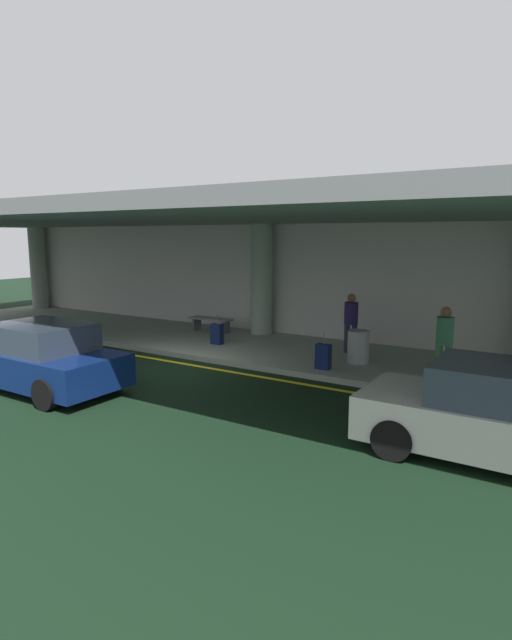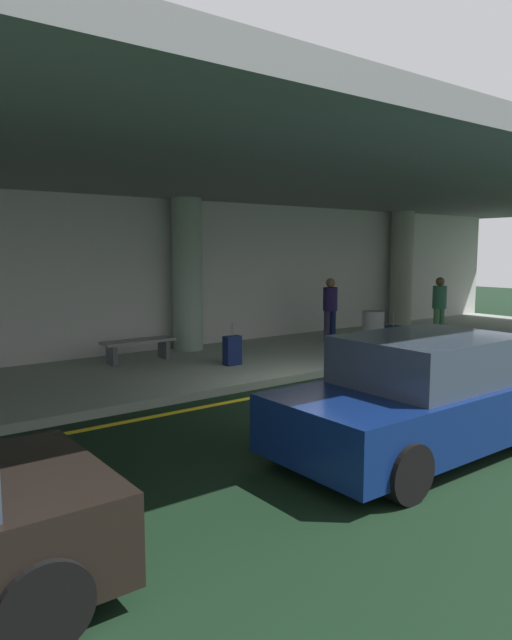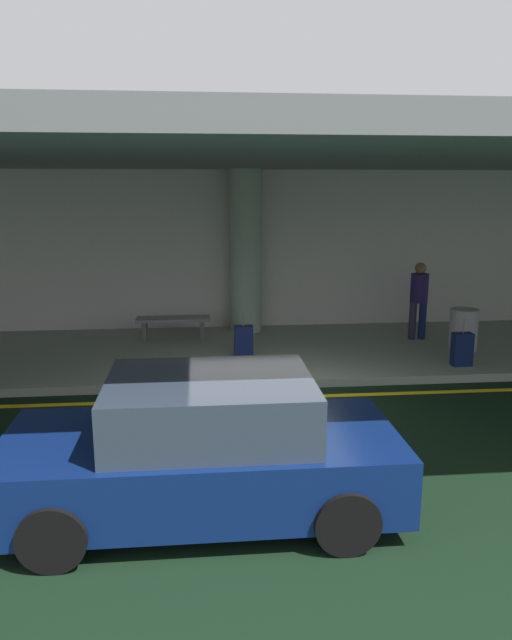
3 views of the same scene
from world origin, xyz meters
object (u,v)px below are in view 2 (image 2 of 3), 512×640
at_px(suitcase_upright_secondary, 393,339).
at_px(bench_metal, 138,346).
at_px(support_column_center, 401,268).
at_px(traveler_with_luggage, 439,303).
at_px(trash_bin_steel, 373,327).
at_px(car_navy, 423,397).
at_px(suitcase_upright_primary, 232,350).
at_px(person_waiting_for_ride, 330,305).
at_px(support_column_left_mid, 187,275).

relative_size(suitcase_upright_secondary, bench_metal, 0.56).
bearing_deg(support_column_center, bench_metal, -176.00).
bearing_deg(traveler_with_luggage, trash_bin_steel, -116.22).
relative_size(car_navy, suitcase_upright_primary, 4.56).
distance_m(person_waiting_for_ride, trash_bin_steel, 1.26).
distance_m(support_column_left_mid, suitcase_upright_primary, 2.70).
bearing_deg(trash_bin_steel, suitcase_upright_secondary, -115.14).
distance_m(support_column_center, bench_metal, 9.78).
relative_size(support_column_center, bench_metal, 2.28).
distance_m(traveler_with_luggage, trash_bin_steel, 2.31).
height_order(support_column_left_mid, person_waiting_for_ride, support_column_left_mid).
relative_size(support_column_left_mid, suitcase_upright_primary, 4.06).
xyz_separation_m(traveler_with_luggage, bench_metal, (-8.13, 1.88, -0.61)).
height_order(car_navy, traveler_with_luggage, traveler_with_luggage).
bearing_deg(suitcase_upright_primary, trash_bin_steel, -25.63).
height_order(person_waiting_for_ride, suitcase_upright_secondary, person_waiting_for_ride).
xyz_separation_m(car_navy, traveler_with_luggage, (7.54, 5.12, 0.40)).
xyz_separation_m(person_waiting_for_ride, trash_bin_steel, (0.61, -0.97, -0.54)).
distance_m(bench_metal, trash_bin_steel, 6.09).
xyz_separation_m(support_column_left_mid, bench_metal, (-1.65, -0.67, -1.47)).
bearing_deg(support_column_center, support_column_left_mid, 180.00).
bearing_deg(traveler_with_luggage, car_navy, -71.38).
bearing_deg(suitcase_upright_primary, traveler_with_luggage, -29.51).
distance_m(support_column_center, person_waiting_for_ride, 4.58).
bearing_deg(bench_metal, support_column_center, 4.00).
height_order(traveler_with_luggage, suitcase_upright_primary, traveler_with_luggage).
bearing_deg(trash_bin_steel, suitcase_upright_primary, -178.99).
bearing_deg(support_column_left_mid, trash_bin_steel, -26.63).
distance_m(support_column_center, car_navy, 11.94).
distance_m(suitcase_upright_secondary, bench_metal, 5.98).
bearing_deg(person_waiting_for_ride, trash_bin_steel, 82.93).
relative_size(support_column_center, person_waiting_for_ride, 2.17).
bearing_deg(suitcase_upright_secondary, suitcase_upright_primary, -167.87).
bearing_deg(bench_metal, trash_bin_steel, -13.92).
bearing_deg(traveler_with_luggage, suitcase_upright_secondary, -92.18).
relative_size(car_navy, bench_metal, 2.56).
bearing_deg(car_navy, traveler_with_luggage, 33.25).
relative_size(bench_metal, trash_bin_steel, 1.88).
xyz_separation_m(support_column_left_mid, suitcase_upright_primary, (-0.23, -2.22, -1.51)).
xyz_separation_m(support_column_left_mid, car_navy, (-1.06, -7.68, -1.26)).
relative_size(support_column_center, traveler_with_luggage, 2.17).
height_order(car_navy, person_waiting_for_ride, person_waiting_for_ride).
bearing_deg(trash_bin_steel, car_navy, -133.88).
bearing_deg(bench_metal, person_waiting_for_ride, -5.35).
bearing_deg(trash_bin_steel, traveler_with_luggage, -10.64).
bearing_deg(suitcase_upright_secondary, person_waiting_for_ride, 119.06).
bearing_deg(car_navy, trash_bin_steel, 45.17).
height_order(suitcase_upright_primary, suitcase_upright_secondary, same).
bearing_deg(car_navy, support_column_left_mid, 81.22).
height_order(person_waiting_for_ride, suitcase_upright_primary, person_waiting_for_ride).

